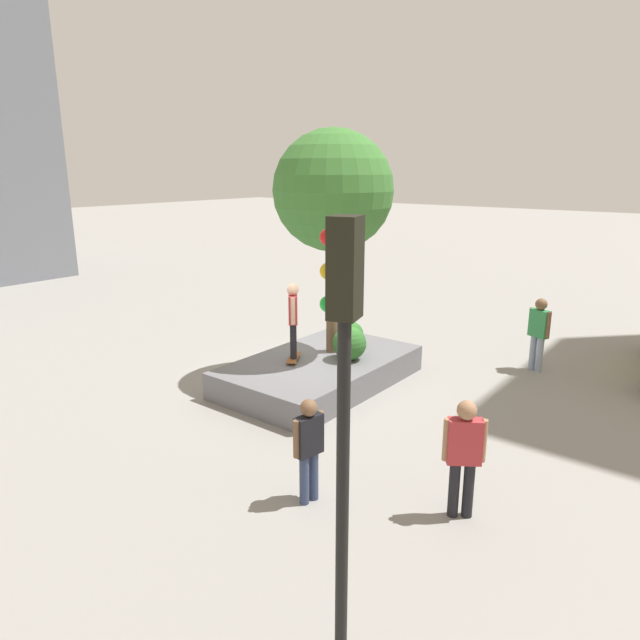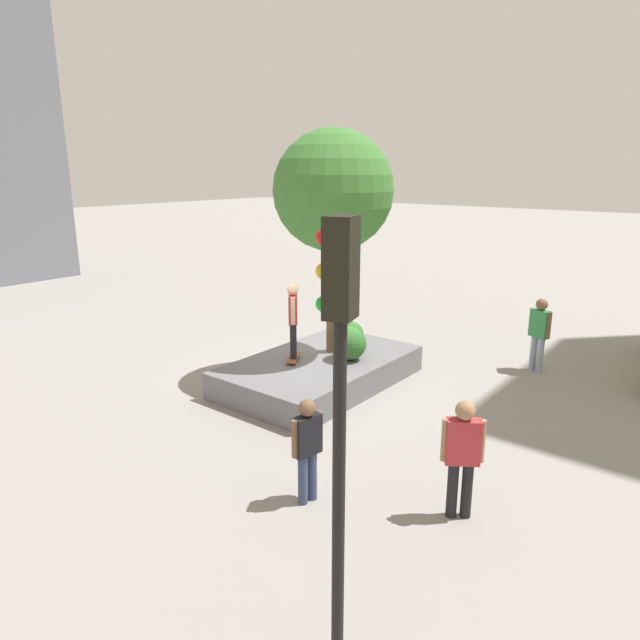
# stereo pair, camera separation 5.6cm
# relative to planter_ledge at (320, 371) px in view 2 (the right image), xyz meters

# --- Properties ---
(ground_plane) EXTENTS (120.00, 120.00, 0.00)m
(ground_plane) POSITION_rel_planter_ledge_xyz_m (-0.18, -0.30, -0.30)
(ground_plane) COLOR gray
(planter_ledge) EXTENTS (4.52, 2.73, 0.60)m
(planter_ledge) POSITION_rel_planter_ledge_xyz_m (0.00, 0.00, 0.00)
(planter_ledge) COLOR slate
(planter_ledge) RESTS_ON ground
(plaza_tree) EXTENTS (2.63, 2.63, 4.99)m
(plaza_tree) POSITION_rel_planter_ledge_xyz_m (-0.59, -0.10, 3.94)
(plaza_tree) COLOR brown
(plaza_tree) RESTS_ON planter_ledge
(boxwood_shrub) EXTENTS (0.75, 0.75, 0.75)m
(boxwood_shrub) POSITION_rel_planter_ledge_xyz_m (-0.36, 0.55, 0.68)
(boxwood_shrub) COLOR #2D6628
(boxwood_shrub) RESTS_ON planter_ledge
(hedge_clump) EXTENTS (0.65, 0.65, 0.65)m
(hedge_clump) POSITION_rel_planter_ledge_xyz_m (-1.08, 0.06, 0.62)
(hedge_clump) COLOR #2D6628
(hedge_clump) RESTS_ON planter_ledge
(skateboard) EXTENTS (0.80, 0.59, 0.07)m
(skateboard) POSITION_rel_planter_ledge_xyz_m (0.45, -0.40, 0.36)
(skateboard) COLOR brown
(skateboard) RESTS_ON planter_ledge
(skateboarder) EXTENTS (0.46, 0.44, 1.67)m
(skateboarder) POSITION_rel_planter_ledge_xyz_m (0.45, -0.40, 1.34)
(skateboarder) COLOR black
(skateboarder) RESTS_ON skateboard
(traffic_light_corner) EXTENTS (0.34, 0.37, 4.38)m
(traffic_light_corner) POSITION_rel_planter_ledge_xyz_m (5.77, 4.77, 2.69)
(traffic_light_corner) COLOR black
(traffic_light_corner) RESTS_ON ground
(passerby_with_bag) EXTENTS (0.37, 0.57, 1.79)m
(passerby_with_bag) POSITION_rel_planter_ledge_xyz_m (-3.90, 3.56, 0.73)
(passerby_with_bag) COLOR #8C9EB7
(passerby_with_bag) RESTS_ON ground
(bystander_watching) EXTENTS (0.43, 0.51, 1.74)m
(bystander_watching) POSITION_rel_planter_ledge_xyz_m (2.77, 4.67, 0.71)
(bystander_watching) COLOR black
(bystander_watching) RESTS_ON ground
(pedestrian_crossing) EXTENTS (0.54, 0.26, 1.61)m
(pedestrian_crossing) POSITION_rel_planter_ledge_xyz_m (3.79, 2.77, 0.63)
(pedestrian_crossing) COLOR navy
(pedestrian_crossing) RESTS_ON ground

